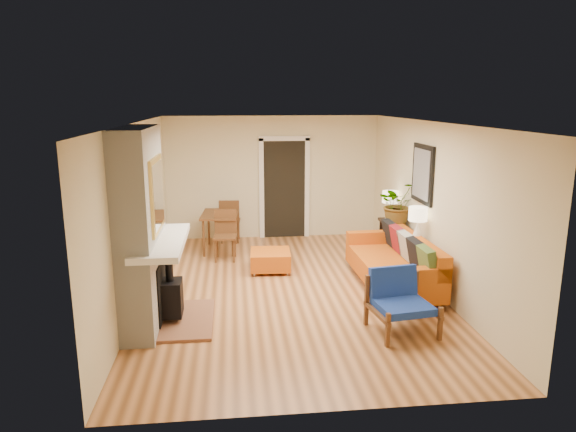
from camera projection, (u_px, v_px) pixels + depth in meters
name	position (u px, v px, depth m)	size (l,w,h in m)	color
room_shell	(305.00, 184.00, 10.42)	(6.50, 6.50, 6.50)	tan
fireplace	(144.00, 233.00, 6.62)	(1.09, 1.68, 2.60)	white
sofa	(397.00, 263.00, 8.18)	(1.01, 2.27, 0.89)	silver
ottoman	(270.00, 259.00, 8.96)	(0.72, 0.72, 0.35)	silver
blue_chair	(399.00, 298.00, 6.63)	(0.86, 0.84, 0.79)	brown
dining_table	(224.00, 221.00, 10.08)	(0.79, 1.72, 0.92)	brown
console_table	(402.00, 237.00, 8.96)	(0.34, 1.85, 0.72)	black
lamp_near	(418.00, 220.00, 8.16)	(0.30, 0.30, 0.54)	white
lamp_far	(390.00, 202.00, 9.58)	(0.30, 0.30, 0.54)	white
houseplant	(398.00, 204.00, 9.10)	(0.72, 0.62, 0.80)	#1E5919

